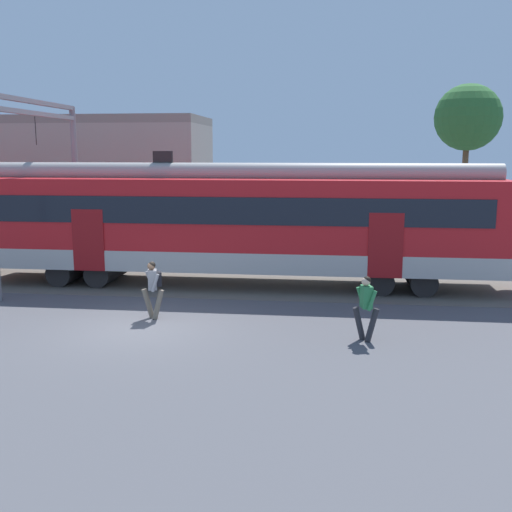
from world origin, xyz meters
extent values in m
plane|color=#515156|center=(0.00, 0.00, 0.00)|extent=(160.00, 160.00, 0.00)
cube|color=#B7B2AD|center=(1.87, 5.56, 1.05)|extent=(18.00, 3.06, 0.70)
cube|color=red|center=(1.87, 5.56, 2.60)|extent=(18.00, 3.00, 2.40)
cube|color=black|center=(1.87, 4.04, 2.80)|extent=(16.56, 0.03, 0.90)
cube|color=maroon|center=(6.82, 4.04, 1.75)|extent=(1.10, 0.04, 2.10)
cube|color=maroon|center=(-3.08, 4.04, 1.75)|extent=(1.10, 0.04, 2.10)
cylinder|color=#9C9793|center=(1.87, 5.56, 3.98)|extent=(17.64, 0.70, 0.70)
cube|color=black|center=(-0.83, 5.56, 4.53)|extent=(0.70, 0.12, 0.40)
cylinder|color=black|center=(8.15, 5.56, 0.45)|extent=(0.90, 2.40, 0.90)
cylinder|color=black|center=(6.75, 5.56, 0.45)|extent=(0.90, 2.40, 0.90)
cylinder|color=black|center=(-3.01, 5.56, 0.45)|extent=(0.90, 2.40, 0.90)
cylinder|color=black|center=(-4.41, 5.56, 0.45)|extent=(0.90, 2.40, 0.90)
cylinder|color=#6B6051|center=(-0.08, 0.96, 0.43)|extent=(0.38, 0.24, 0.87)
cylinder|color=#6B6051|center=(0.24, 0.86, 0.43)|extent=(0.38, 0.24, 0.87)
cube|color=gray|center=(0.08, 0.91, 1.14)|extent=(0.33, 0.41, 0.56)
cylinder|color=gray|center=(0.22, 0.72, 1.09)|extent=(0.26, 0.15, 0.52)
cylinder|color=gray|center=(-0.06, 1.10, 1.09)|extent=(0.26, 0.15, 0.52)
sphere|color=brown|center=(0.06, 0.90, 1.53)|extent=(0.22, 0.22, 0.22)
sphere|color=black|center=(0.08, 0.91, 1.56)|extent=(0.20, 0.20, 0.20)
cube|color=black|center=(0.25, 0.96, 1.16)|extent=(0.23, 0.31, 0.40)
cylinder|color=#28282D|center=(5.82, -0.36, 0.43)|extent=(0.38, 0.23, 0.87)
cylinder|color=#28282D|center=(6.13, -0.47, 0.43)|extent=(0.38, 0.23, 0.87)
cube|color=#2D7F47|center=(5.97, -0.42, 1.14)|extent=(0.32, 0.41, 0.56)
cylinder|color=#2D7F47|center=(6.10, -0.61, 1.09)|extent=(0.26, 0.14, 0.52)
cylinder|color=#2D7F47|center=(5.85, -0.22, 1.09)|extent=(0.26, 0.14, 0.52)
sphere|color=beige|center=(5.96, -0.42, 1.53)|extent=(0.22, 0.22, 0.22)
sphere|color=black|center=(5.97, -0.42, 1.56)|extent=(0.20, 0.20, 0.20)
cylinder|color=gray|center=(-5.48, 8.76, 3.25)|extent=(0.24, 0.24, 6.50)
cube|color=gray|center=(-5.48, 5.56, 6.45)|extent=(0.20, 6.40, 0.16)
cube|color=gray|center=(-5.48, 5.56, 6.05)|extent=(0.20, 6.40, 0.16)
cylinder|color=black|center=(-5.48, 5.56, 5.45)|extent=(0.03, 0.03, 1.00)
cube|color=gray|center=(-11.22, 14.03, 3.00)|extent=(20.06, 5.00, 6.00)
cube|color=gray|center=(-11.22, 14.03, 6.20)|extent=(20.06, 5.00, 0.40)
cylinder|color=brown|center=(12.37, 19.16, 2.64)|extent=(0.32, 0.32, 5.28)
sphere|color=#2D662D|center=(12.37, 19.16, 6.53)|extent=(3.58, 3.58, 3.58)
camera|label=1|loc=(5.00, -15.17, 4.72)|focal=42.00mm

